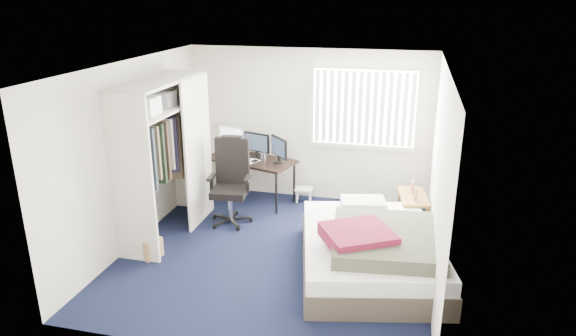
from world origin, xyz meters
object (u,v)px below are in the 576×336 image
Objects in this scene: desk at (252,156)px; bed at (371,249)px; office_chair at (231,190)px; nightstand at (413,199)px.

bed is at bearing -41.90° from desk.
office_chair reaches higher than nightstand.
desk is at bearing 87.10° from office_chair.
nightstand is at bearing 71.12° from bed.
office_chair reaches higher than bed.
office_chair is 1.62× the size of nightstand.
desk reaches higher than bed.
office_chair is 2.70m from nightstand.
bed is (2.15, -1.93, -0.45)m from desk.
nightstand is (2.68, 0.38, -0.05)m from office_chair.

